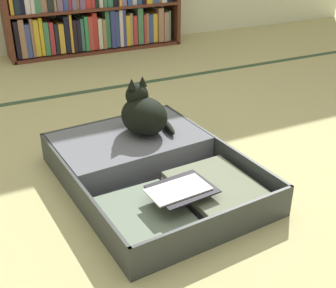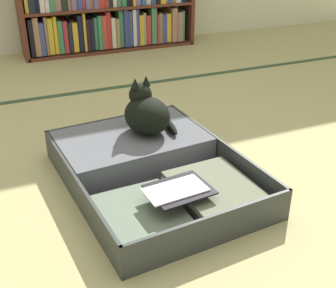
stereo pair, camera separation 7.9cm
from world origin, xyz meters
The scene contains 5 objects.
ground_plane centered at (0.00, 0.00, 0.00)m, with size 10.00×10.00×0.00m, color tan.
tatami_border centered at (0.00, 1.33, 0.00)m, with size 4.80×0.05×0.00m.
bookshelf centered at (0.42, 2.24, 0.33)m, with size 1.40×0.28×0.69m.
open_suitcase centered at (0.00, 0.23, 0.05)m, with size 0.73×0.94×0.13m.
black_cat centered at (0.06, 0.39, 0.22)m, with size 0.25×0.26×0.25m.
Camera 1 is at (-0.61, -1.25, 0.98)m, focal length 47.06 mm.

